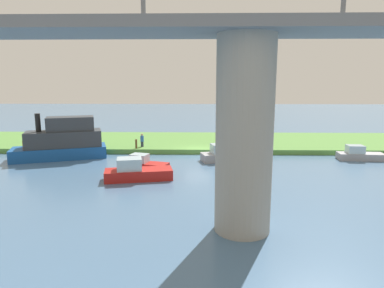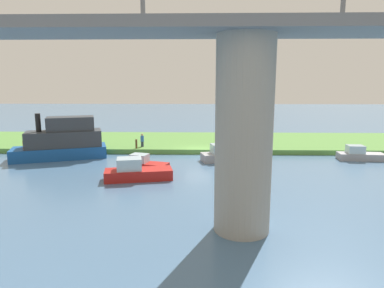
{
  "view_description": "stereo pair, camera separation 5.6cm",
  "coord_description": "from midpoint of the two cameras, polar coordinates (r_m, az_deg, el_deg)",
  "views": [
    {
      "loc": [
        -0.22,
        33.61,
        7.24
      ],
      "look_at": [
        0.47,
        5.0,
        2.0
      ],
      "focal_mm": 31.79,
      "sensor_mm": 36.0,
      "label": 1
    },
    {
      "loc": [
        -0.28,
        33.61,
        7.24
      ],
      "look_at": [
        0.47,
        5.0,
        2.0
      ],
      "focal_mm": 31.79,
      "sensor_mm": 36.0,
      "label": 2
    }
  ],
  "objects": [
    {
      "name": "riverboat_paddlewheel",
      "position": [
        25.92,
        -9.25,
        -4.62
      ],
      "size": [
        5.25,
        2.74,
        1.67
      ],
      "color": "red",
      "rests_on": "ground"
    },
    {
      "name": "grassy_bank",
      "position": [
        40.23,
        1.12,
        0.37
      ],
      "size": [
        80.0,
        12.0,
        0.5
      ],
      "primitive_type": "cube",
      "color": "#5B9342",
      "rests_on": "ground"
    },
    {
      "name": "houseboat_blue",
      "position": [
        35.67,
        26.32,
        -1.62
      ],
      "size": [
        4.23,
        1.74,
        1.38
      ],
      "color": "#99999E",
      "rests_on": "ground"
    },
    {
      "name": "motorboat_red",
      "position": [
        34.77,
        -20.86,
        0.38
      ],
      "size": [
        9.0,
        5.45,
        4.36
      ],
      "color": "#195199",
      "rests_on": "ground"
    },
    {
      "name": "motorboat_white",
      "position": [
        28.78,
        -8.02,
        -3.35
      ],
      "size": [
        4.11,
        2.42,
        1.29
      ],
      "color": "red",
      "rests_on": "ground"
    },
    {
      "name": "bridge_span",
      "position": [
        16.29,
        9.29,
        19.55
      ],
      "size": [
        69.84,
        4.3,
        3.25
      ],
      "color": "slate",
      "rests_on": "bridge_pylon"
    },
    {
      "name": "pontoon_yellow",
      "position": [
        31.78,
        5.72,
        -1.79
      ],
      "size": [
        5.07,
        2.89,
        1.6
      ],
      "color": "#99999E",
      "rests_on": "ground"
    },
    {
      "name": "person_on_bank",
      "position": [
        36.17,
        -8.31,
        0.66
      ],
      "size": [
        0.37,
        0.37,
        1.39
      ],
      "color": "#2D334C",
      "rests_on": "grassy_bank"
    },
    {
      "name": "bridge_pylon",
      "position": [
        16.26,
        8.76,
        1.23
      ],
      "size": [
        2.72,
        2.72,
        9.38
      ],
      "primitive_type": "cylinder",
      "color": "#9E998E",
      "rests_on": "ground"
    },
    {
      "name": "mooring_post",
      "position": [
        35.35,
        -9.27,
        0.03
      ],
      "size": [
        0.2,
        0.2,
        0.95
      ],
      "primitive_type": "cylinder",
      "color": "brown",
      "rests_on": "grassy_bank"
    },
    {
      "name": "ground_plane",
      "position": [
        34.38,
        1.05,
        -1.78
      ],
      "size": [
        160.0,
        160.0,
        0.0
      ],
      "primitive_type": "plane",
      "color": "#4C7093"
    }
  ]
}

